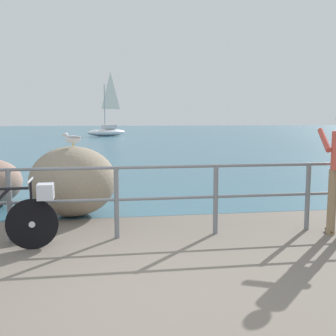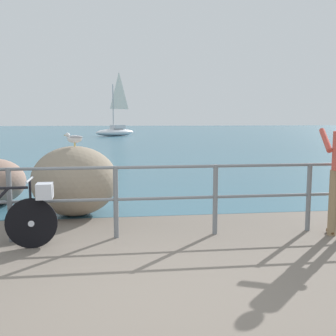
{
  "view_description": "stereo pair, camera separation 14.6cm",
  "coord_description": "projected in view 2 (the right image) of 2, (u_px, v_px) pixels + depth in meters",
  "views": [
    {
      "loc": [
        -0.12,
        -3.58,
        1.67
      ],
      "look_at": [
        0.79,
        2.36,
        0.93
      ],
      "focal_mm": 42.82,
      "sensor_mm": 36.0,
      "label": 1
    },
    {
      "loc": [
        0.02,
        -3.6,
        1.67
      ],
      "look_at": [
        0.79,
        2.36,
        0.93
      ],
      "focal_mm": 42.82,
      "sensor_mm": 36.0,
      "label": 2
    }
  ],
  "objects": [
    {
      "name": "sailboat",
      "position": [
        116.0,
        129.0,
        38.61
      ],
      "size": [
        4.29,
        3.7,
        6.16
      ],
      "rotation": [
        0.0,
        0.0,
        3.79
      ],
      "color": "white",
      "rests_on": "sea_surface"
    },
    {
      "name": "promenade_railing",
      "position": [
        116.0,
        193.0,
        5.6
      ],
      "size": [
        8.64,
        0.07,
        1.02
      ],
      "color": "slate",
      "rests_on": "ground_plane"
    },
    {
      "name": "breakwater_boulder_main",
      "position": [
        75.0,
        181.0,
        6.93
      ],
      "size": [
        1.48,
        1.39,
        1.21
      ],
      "color": "gray",
      "rests_on": "ground"
    },
    {
      "name": "ground_plane",
      "position": [
        116.0,
        148.0,
        23.44
      ],
      "size": [
        120.0,
        120.0,
        0.1
      ],
      "primitive_type": "cube",
      "color": "#6B6056"
    },
    {
      "name": "seagull",
      "position": [
        74.0,
        138.0,
        6.78
      ],
      "size": [
        0.34,
        0.17,
        0.23
      ],
      "rotation": [
        0.0,
        0.0,
        2.93
      ],
      "color": "gold",
      "rests_on": "breakwater_boulder_main"
    },
    {
      "name": "bicycle",
      "position": [
        1.0,
        214.0,
        5.09
      ],
      "size": [
        1.7,
        0.48,
        0.92
      ],
      "rotation": [
        0.0,
        0.0,
        0.04
      ],
      "color": "black",
      "rests_on": "ground_plane"
    },
    {
      "name": "sea_surface",
      "position": [
        116.0,
        132.0,
        51.13
      ],
      "size": [
        120.0,
        90.0,
        0.01
      ],
      "primitive_type": "cube",
      "color": "#38667A",
      "rests_on": "ground_plane"
    }
  ]
}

